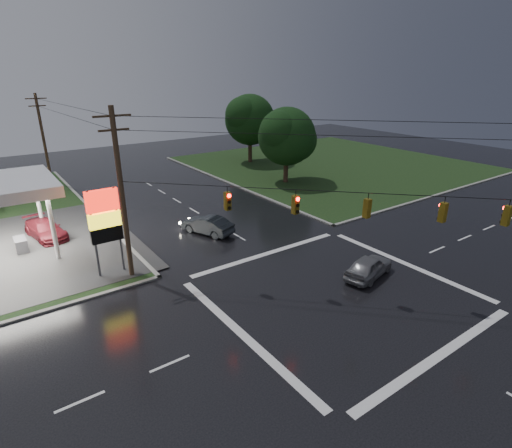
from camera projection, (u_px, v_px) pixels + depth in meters
ground at (336, 293)px, 24.64m from camera, size 120.00×120.00×0.00m
grass_ne at (332, 164)px, 58.45m from camera, size 36.00×36.00×0.08m
pylon_sign at (104, 218)px, 25.52m from camera, size 2.00×0.35×6.00m
utility_pole_nw at (122, 194)px, 24.69m from camera, size 2.20×0.32×11.00m
utility_pole_n at (43, 138)px, 46.47m from camera, size 2.20×0.32×10.50m
traffic_signals at (344, 192)px, 22.31m from camera, size 26.87×26.87×1.47m
tree_ne_near at (288, 137)px, 47.01m from camera, size 7.99×6.80×8.98m
tree_ne_far at (251, 120)px, 57.55m from camera, size 8.46×7.20×9.80m
car_north at (207, 225)px, 33.39m from camera, size 3.23×4.92×1.53m
car_crossing at (369, 266)px, 26.38m from camera, size 4.56×2.66×1.46m
car_pump at (45, 229)px, 32.52m from camera, size 3.00×5.38×1.47m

